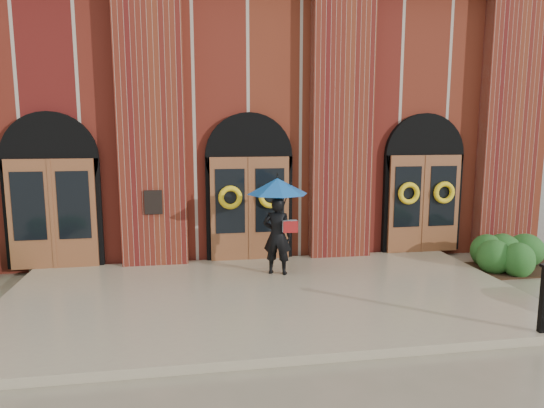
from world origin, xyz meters
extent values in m
plane|color=gray|center=(0.00, 0.00, 0.00)|extent=(90.00, 90.00, 0.00)
cube|color=tan|center=(0.00, 0.15, 0.07)|extent=(10.00, 5.30, 0.15)
cube|color=maroon|center=(0.00, 8.90, 3.50)|extent=(16.00, 12.00, 7.00)
cube|color=black|center=(-2.25, 2.47, 1.65)|extent=(0.40, 0.05, 0.55)
cube|color=maroon|center=(-2.25, 2.73, 3.50)|extent=(1.50, 0.45, 7.00)
cube|color=maroon|center=(2.25, 2.73, 3.50)|extent=(1.50, 0.45, 7.00)
cube|color=maroon|center=(6.75, 2.73, 3.50)|extent=(1.50, 0.45, 7.00)
cube|color=brown|center=(-4.50, 2.71, 1.40)|extent=(1.90, 0.10, 2.50)
cylinder|color=black|center=(-4.50, 2.85, 2.65)|extent=(2.10, 0.22, 2.10)
cube|color=brown|center=(0.00, 2.71, 1.40)|extent=(1.90, 0.10, 2.50)
cylinder|color=black|center=(0.00, 2.85, 2.65)|extent=(2.10, 0.22, 2.10)
cube|color=brown|center=(4.50, 2.71, 1.40)|extent=(1.90, 0.10, 2.50)
cylinder|color=black|center=(4.50, 2.85, 2.65)|extent=(2.10, 0.22, 2.10)
torus|color=yellow|center=(-0.48, 2.59, 1.70)|extent=(0.57, 0.13, 0.57)
torus|color=yellow|center=(0.48, 2.59, 1.70)|extent=(0.57, 0.13, 0.57)
torus|color=yellow|center=(4.02, 2.59, 1.70)|extent=(0.57, 0.13, 0.57)
torus|color=yellow|center=(4.98, 2.59, 1.70)|extent=(0.57, 0.13, 0.57)
imported|color=black|center=(0.44, 1.41, 1.01)|extent=(0.73, 0.61, 1.71)
cone|color=#1659AB|center=(0.44, 1.41, 2.09)|extent=(1.72, 1.72, 0.34)
cylinder|color=black|center=(0.49, 1.36, 1.64)|extent=(0.02, 0.02, 0.57)
cube|color=#B2B5B8|center=(0.69, 1.27, 1.23)|extent=(0.36, 0.27, 0.25)
cube|color=maroon|center=(0.69, 1.18, 1.23)|extent=(0.31, 0.14, 0.25)
cube|color=black|center=(3.98, -2.35, 0.68)|extent=(0.10, 0.10, 1.05)
ellipsoid|color=#214F1C|center=(6.70, 1.24, 0.37)|extent=(2.91, 1.16, 0.75)
camera|label=1|loc=(-1.40, -8.75, 3.32)|focal=32.00mm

